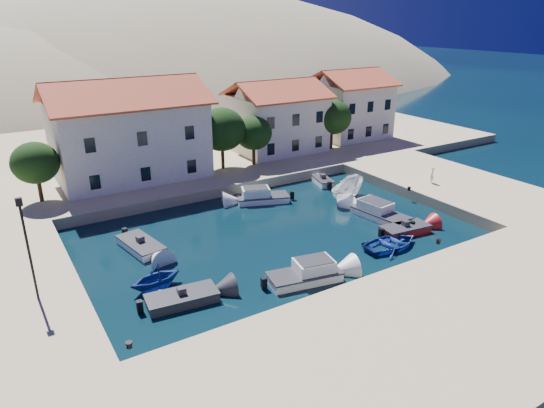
% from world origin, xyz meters
% --- Properties ---
extents(ground, '(400.00, 400.00, 0.00)m').
position_xyz_m(ground, '(0.00, 0.00, 0.00)').
color(ground, black).
rests_on(ground, ground).
extents(quay_south, '(52.00, 12.00, 1.00)m').
position_xyz_m(quay_south, '(0.00, -6.00, 0.50)').
color(quay_south, '#C8B689').
rests_on(quay_south, ground).
extents(quay_east, '(11.00, 20.00, 1.00)m').
position_xyz_m(quay_east, '(20.50, 10.00, 0.50)').
color(quay_east, '#C8B689').
rests_on(quay_east, ground).
extents(quay_west, '(8.00, 20.00, 1.00)m').
position_xyz_m(quay_west, '(-19.00, 10.00, 0.50)').
color(quay_west, '#C8B689').
rests_on(quay_west, ground).
extents(quay_north, '(80.00, 36.00, 1.00)m').
position_xyz_m(quay_north, '(2.00, 38.00, 0.50)').
color(quay_north, '#C8B689').
rests_on(quay_north, ground).
extents(hills, '(254.00, 176.00, 99.00)m').
position_xyz_m(hills, '(20.64, 123.62, -23.40)').
color(hills, tan).
rests_on(hills, ground).
extents(building_left, '(14.70, 9.45, 9.70)m').
position_xyz_m(building_left, '(-6.00, 28.00, 5.94)').
color(building_left, silver).
rests_on(building_left, quay_north).
extents(building_mid, '(10.50, 8.40, 8.30)m').
position_xyz_m(building_mid, '(12.00, 29.00, 5.22)').
color(building_mid, silver).
rests_on(building_mid, quay_north).
extents(building_right, '(9.45, 8.40, 8.80)m').
position_xyz_m(building_right, '(24.00, 30.00, 5.47)').
color(building_right, silver).
rests_on(building_right, quay_north).
extents(trees, '(37.30, 5.30, 6.45)m').
position_xyz_m(trees, '(4.51, 25.46, 4.84)').
color(trees, '#382314').
rests_on(trees, quay_north).
extents(lamppost, '(0.35, 0.25, 6.22)m').
position_xyz_m(lamppost, '(-17.50, 8.00, 4.75)').
color(lamppost, black).
rests_on(lamppost, quay_west).
extents(bollards, '(29.36, 9.56, 0.30)m').
position_xyz_m(bollards, '(2.80, 3.87, 1.15)').
color(bollards, black).
rests_on(bollards, ground).
extents(motorboat_grey_sw, '(4.49, 2.37, 1.25)m').
position_xyz_m(motorboat_grey_sw, '(-10.02, 4.72, 0.29)').
color(motorboat_grey_sw, '#2E2E33').
rests_on(motorboat_grey_sw, ground).
extents(cabin_cruiser_south, '(5.12, 2.91, 1.60)m').
position_xyz_m(cabin_cruiser_south, '(-2.21, 2.95, 0.48)').
color(cabin_cruiser_south, white).
rests_on(cabin_cruiser_south, ground).
extents(rowboat_south, '(4.68, 3.39, 0.95)m').
position_xyz_m(rowboat_south, '(6.18, 3.56, 0.00)').
color(rowboat_south, navy).
rests_on(rowboat_south, ground).
extents(motorboat_red_se, '(4.17, 2.21, 1.25)m').
position_xyz_m(motorboat_red_se, '(9.02, 4.91, 0.29)').
color(motorboat_red_se, maroon).
rests_on(motorboat_red_se, ground).
extents(cabin_cruiser_east, '(2.79, 5.55, 1.60)m').
position_xyz_m(cabin_cruiser_east, '(9.44, 8.06, 0.48)').
color(cabin_cruiser_east, white).
rests_on(cabin_cruiser_east, ground).
extents(boat_east, '(5.57, 4.18, 2.03)m').
position_xyz_m(boat_east, '(9.87, 13.18, 0.00)').
color(boat_east, white).
rests_on(boat_east, ground).
extents(motorboat_white_ne, '(2.21, 3.34, 1.25)m').
position_xyz_m(motorboat_white_ne, '(10.74, 18.03, 0.30)').
color(motorboat_white_ne, white).
rests_on(motorboat_white_ne, ground).
extents(rowboat_west, '(3.75, 3.35, 1.79)m').
position_xyz_m(rowboat_west, '(-10.81, 7.19, 0.00)').
color(rowboat_west, navy).
rests_on(rowboat_west, ground).
extents(motorboat_white_west, '(2.71, 4.75, 1.25)m').
position_xyz_m(motorboat_white_west, '(-9.92, 13.16, 0.29)').
color(motorboat_white_west, white).
rests_on(motorboat_white_west, ground).
extents(cabin_cruiser_north, '(5.23, 3.57, 1.60)m').
position_xyz_m(cabin_cruiser_north, '(2.85, 16.91, 0.48)').
color(cabin_cruiser_north, white).
rests_on(cabin_cruiser_north, ground).
extents(pedestrian, '(0.68, 0.61, 1.56)m').
position_xyz_m(pedestrian, '(18.15, 10.42, 1.78)').
color(pedestrian, silver).
rests_on(pedestrian, quay_east).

